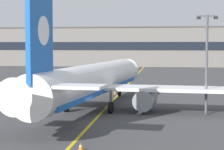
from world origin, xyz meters
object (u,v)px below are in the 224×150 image
object	(u,v)px
airliner_foreground	(93,81)
apron_lamp_post	(207,62)
safety_cone_by_nose_gear	(115,93)
safety_cone_by_tail	(81,147)

from	to	relation	value
airliner_foreground	apron_lamp_post	bearing A→B (deg)	-5.01
airliner_foreground	safety_cone_by_nose_gear	world-z (taller)	airliner_foreground
apron_lamp_post	safety_cone_by_tail	xyz separation A→B (m)	(-10.00, -18.27, -5.47)
apron_lamp_post	safety_cone_by_nose_gear	xyz separation A→B (m)	(-12.62, 18.00, -5.47)
airliner_foreground	apron_lamp_post	xyz separation A→B (m)	(12.86, -1.13, 2.36)
airliner_foreground	apron_lamp_post	size ratio (longest dim) A/B	3.82
airliner_foreground	apron_lamp_post	world-z (taller)	airliner_foreground
safety_cone_by_nose_gear	safety_cone_by_tail	distance (m)	36.36
apron_lamp_post	safety_cone_by_tail	size ratio (longest dim) A/B	19.78
airliner_foreground	safety_cone_by_nose_gear	distance (m)	17.16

